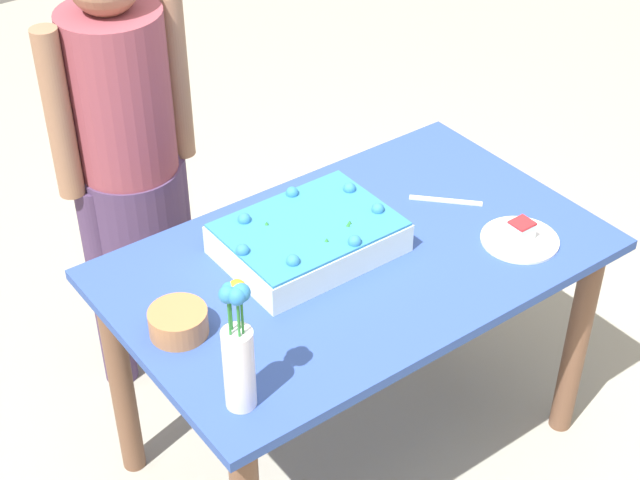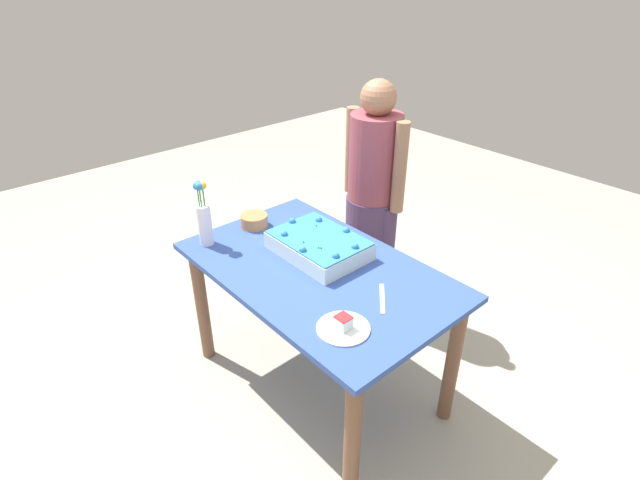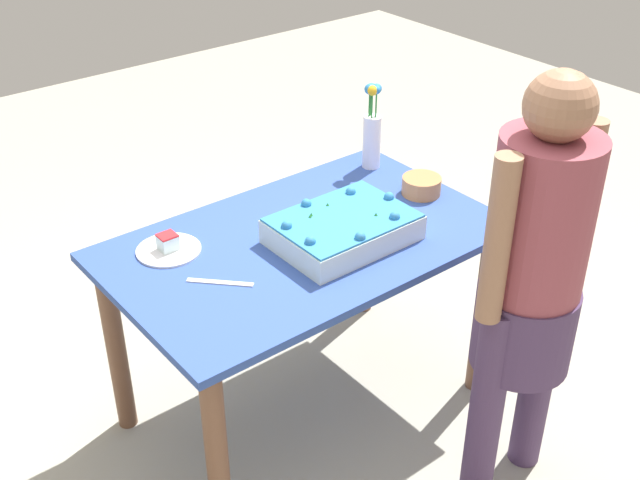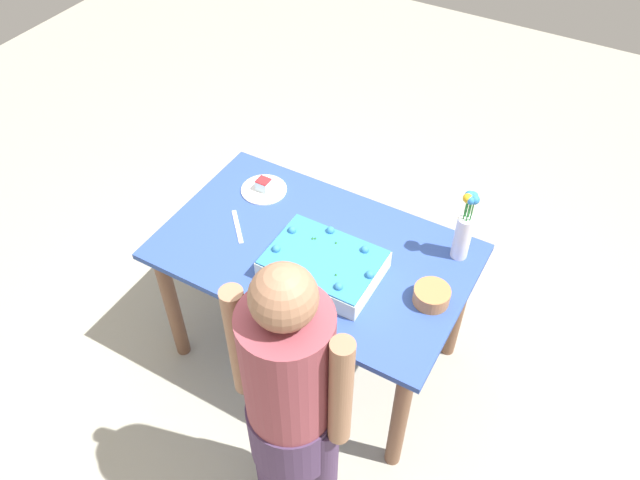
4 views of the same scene
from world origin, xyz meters
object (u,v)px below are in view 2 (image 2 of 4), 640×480
Objects in this scene: flower_vase at (204,217)px; fruit_bowl at (254,221)px; serving_plate_with_slice at (343,326)px; person_standing at (373,189)px; sheet_cake at (319,245)px; cake_knife at (382,298)px.

flower_vase is 0.32m from fruit_bowl.
serving_plate_with_slice is 0.15× the size of person_standing.
cake_knife is (-0.47, 0.04, -0.05)m from sheet_cake.
person_standing is at bearing -52.26° from serving_plate_with_slice.
sheet_cake is at bearing 19.49° from person_standing.
cake_knife is at bearing -177.89° from fruit_bowl.
sheet_cake is 3.14× the size of fruit_bowl.
person_standing is at bearing -70.51° from sheet_cake.
flower_vase is 2.36× the size of fruit_bowl.
flower_vase is (0.96, 0.06, 0.14)m from serving_plate_with_slice.
cake_knife is 0.92m from fruit_bowl.
cake_knife is 1.45× the size of fruit_bowl.
sheet_cake reaches higher than fruit_bowl.
sheet_cake is at bearing 40.98° from cake_knife.
person_standing is (-0.24, -0.99, -0.06)m from flower_vase.
sheet_cake reaches higher than serving_plate_with_slice.
fruit_bowl is at bearing -18.31° from person_standing.
fruit_bowl is (0.92, 0.03, 0.03)m from cake_knife.
sheet_cake is at bearing -141.01° from flower_vase.
person_standing is (-0.23, -0.70, 0.06)m from fruit_bowl.
sheet_cake reaches higher than cake_knife.
serving_plate_with_slice is 1.02× the size of cake_knife.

